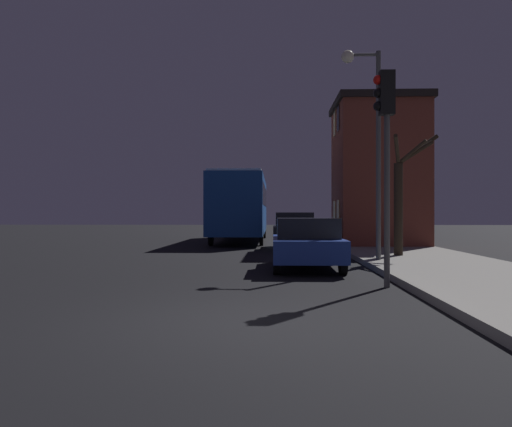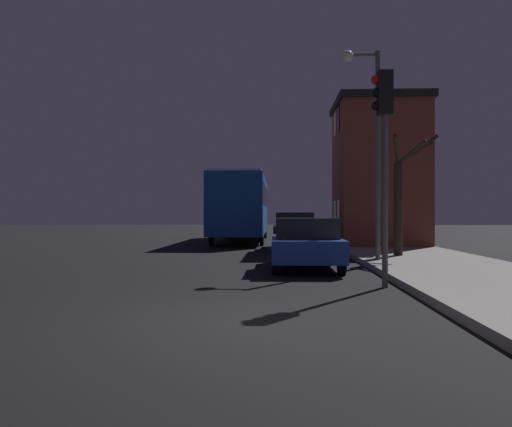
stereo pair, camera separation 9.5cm
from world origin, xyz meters
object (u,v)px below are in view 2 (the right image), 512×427
object	(u,v)px
streetlamp	(368,122)
bus	(242,203)
car_near_lane	(306,243)
car_mid_lane	(294,230)
bare_tree	(401,194)
traffic_light	(383,132)

from	to	relation	value
streetlamp	bus	bearing A→B (deg)	110.29
streetlamp	car_near_lane	xyz separation A→B (m)	(-1.91, -1.19, -3.47)
car_near_lane	car_mid_lane	size ratio (longest dim) A/B	0.96
car_mid_lane	bare_tree	bearing A→B (deg)	-56.29
traffic_light	bare_tree	world-z (taller)	traffic_light
car_near_lane	car_mid_lane	bearing A→B (deg)	90.33
traffic_light	bus	bearing A→B (deg)	103.58
traffic_light	car_near_lane	bearing A→B (deg)	113.06
streetlamp	bare_tree	xyz separation A→B (m)	(1.36, 1.56, -2.05)
bus	car_mid_lane	bearing A→B (deg)	-65.88
bare_tree	car_near_lane	bearing A→B (deg)	-139.86
traffic_light	bare_tree	xyz separation A→B (m)	(1.86, 6.03, -1.03)
streetlamp	car_near_lane	size ratio (longest dim) A/B	1.60
bare_tree	bus	distance (m)	12.36
bare_tree	car_mid_lane	bearing A→B (deg)	123.71
streetlamp	traffic_light	xyz separation A→B (m)	(-0.51, -4.47, -1.02)
traffic_light	streetlamp	bearing A→B (deg)	83.51
bare_tree	car_near_lane	xyz separation A→B (m)	(-3.26, -2.75, -1.42)
traffic_light	bus	size ratio (longest dim) A/B	0.40
car_near_lane	car_mid_lane	xyz separation A→B (m)	(-0.04, 7.71, 0.07)
streetlamp	car_mid_lane	distance (m)	7.60
bare_tree	bus	world-z (taller)	bare_tree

